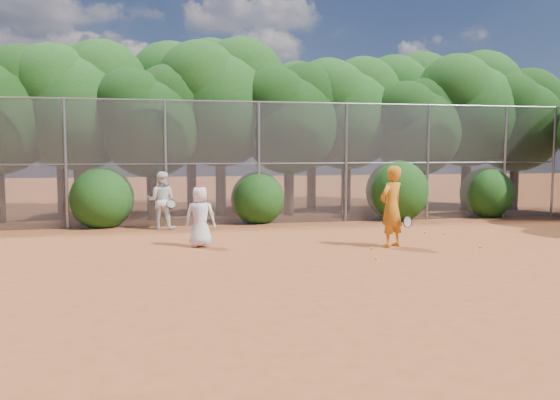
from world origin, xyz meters
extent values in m
plane|color=#944721|center=(0.00, 0.00, 0.00)|extent=(80.00, 80.00, 0.00)
cylinder|color=gray|center=(-7.00, 6.00, 2.00)|extent=(0.09, 0.09, 4.00)
cylinder|color=gray|center=(-4.00, 6.00, 2.00)|extent=(0.09, 0.09, 4.00)
cylinder|color=gray|center=(-1.00, 6.00, 2.00)|extent=(0.09, 0.09, 4.00)
cylinder|color=gray|center=(2.00, 6.00, 2.00)|extent=(0.09, 0.09, 4.00)
cylinder|color=gray|center=(5.00, 6.00, 2.00)|extent=(0.09, 0.09, 4.00)
cylinder|color=gray|center=(8.00, 6.00, 2.00)|extent=(0.09, 0.09, 4.00)
cylinder|color=gray|center=(0.00, 6.00, 4.00)|extent=(20.00, 0.05, 0.05)
cylinder|color=gray|center=(0.00, 6.00, 2.00)|extent=(20.00, 0.04, 0.04)
cube|color=slate|center=(0.00, 6.00, 2.00)|extent=(20.00, 0.02, 4.00)
cylinder|color=gray|center=(10.00, 6.00, 2.00)|extent=(0.09, 0.09, 4.00)
sphere|color=black|center=(-8.74, 8.38, 4.47)|extent=(3.05, 3.05, 3.05)
cylinder|color=black|center=(-7.00, 8.50, 1.26)|extent=(0.38, 0.38, 2.52)
sphere|color=#154210|center=(-7.00, 8.50, 3.73)|extent=(4.03, 4.03, 4.03)
sphere|color=#154210|center=(-6.19, 8.90, 4.74)|extent=(3.23, 3.23, 3.23)
sphere|color=#154210|center=(-7.71, 8.20, 4.54)|extent=(3.02, 3.02, 3.02)
cylinder|color=black|center=(-4.50, 7.80, 1.08)|extent=(0.36, 0.36, 2.17)
sphere|color=black|center=(-4.50, 7.80, 3.21)|extent=(3.47, 3.47, 3.47)
sphere|color=black|center=(-3.81, 8.15, 4.08)|extent=(2.78, 2.78, 2.78)
sphere|color=black|center=(-5.11, 7.54, 3.91)|extent=(2.60, 2.60, 2.60)
cylinder|color=black|center=(-2.00, 8.80, 1.33)|extent=(0.39, 0.39, 2.66)
sphere|color=#154210|center=(-2.00, 8.80, 3.94)|extent=(4.26, 4.26, 4.26)
sphere|color=#154210|center=(-1.15, 9.23, 5.00)|extent=(3.40, 3.40, 3.40)
sphere|color=#154210|center=(-2.74, 8.48, 4.79)|extent=(3.19, 3.19, 3.19)
cylinder|color=black|center=(0.50, 8.20, 1.14)|extent=(0.37, 0.37, 2.27)
sphere|color=black|center=(0.50, 8.20, 3.37)|extent=(3.64, 3.64, 3.64)
sphere|color=black|center=(1.23, 8.56, 4.28)|extent=(2.91, 2.91, 2.91)
sphere|color=black|center=(-0.14, 7.93, 4.10)|extent=(2.73, 2.73, 2.73)
cylinder|color=black|center=(3.00, 9.00, 1.22)|extent=(0.38, 0.38, 2.45)
sphere|color=#154210|center=(3.00, 9.00, 3.63)|extent=(3.92, 3.92, 3.92)
sphere|color=#154210|center=(3.78, 9.39, 4.61)|extent=(3.14, 3.14, 3.14)
sphere|color=#154210|center=(2.31, 8.71, 4.41)|extent=(2.94, 2.94, 2.94)
cylinder|color=black|center=(5.50, 8.00, 1.05)|extent=(0.36, 0.36, 2.10)
sphere|color=black|center=(5.50, 8.00, 3.11)|extent=(3.36, 3.36, 3.36)
sphere|color=black|center=(6.17, 8.34, 3.95)|extent=(2.69, 2.69, 2.69)
sphere|color=black|center=(4.91, 7.75, 3.78)|extent=(2.52, 2.52, 2.52)
cylinder|color=black|center=(8.00, 8.60, 1.29)|extent=(0.39, 0.39, 2.59)
sphere|color=#154210|center=(8.00, 8.60, 3.83)|extent=(4.14, 4.14, 4.14)
sphere|color=#154210|center=(8.83, 9.01, 4.87)|extent=(3.32, 3.32, 3.32)
sphere|color=#154210|center=(7.27, 8.29, 4.66)|extent=(3.11, 3.11, 3.11)
cylinder|color=black|center=(10.00, 8.30, 1.15)|extent=(0.37, 0.37, 2.31)
sphere|color=black|center=(10.00, 8.30, 3.42)|extent=(3.70, 3.70, 3.70)
sphere|color=black|center=(10.74, 8.67, 4.34)|extent=(2.96, 2.96, 2.96)
sphere|color=black|center=(9.35, 8.02, 4.16)|extent=(2.77, 2.77, 2.77)
cylinder|color=black|center=(-8.00, 10.80, 1.31)|extent=(0.39, 0.39, 2.62)
sphere|color=#154210|center=(-8.00, 10.80, 3.88)|extent=(4.20, 4.20, 4.20)
sphere|color=#154210|center=(-7.16, 11.22, 4.94)|extent=(3.36, 3.36, 3.36)
sphere|color=#154210|center=(-8.73, 10.49, 4.72)|extent=(3.15, 3.15, 3.15)
cylinder|color=black|center=(-3.00, 11.00, 1.40)|extent=(0.40, 0.40, 2.80)
sphere|color=#154210|center=(-3.00, 11.00, 4.14)|extent=(4.48, 4.48, 4.48)
sphere|color=#154210|center=(-2.10, 11.45, 5.26)|extent=(3.58, 3.58, 3.58)
sphere|color=#154210|center=(-3.78, 10.66, 5.04)|extent=(3.36, 3.36, 3.36)
cylinder|color=black|center=(2.00, 10.60, 1.26)|extent=(0.38, 0.38, 2.52)
sphere|color=#154210|center=(2.00, 10.60, 3.73)|extent=(4.03, 4.03, 4.03)
sphere|color=#154210|center=(2.81, 11.00, 4.74)|extent=(3.23, 3.23, 3.23)
sphere|color=#154210|center=(1.29, 10.30, 4.54)|extent=(3.02, 3.02, 3.02)
cylinder|color=black|center=(6.50, 11.20, 1.36)|extent=(0.40, 0.40, 2.73)
sphere|color=#154210|center=(6.50, 11.20, 4.04)|extent=(4.37, 4.37, 4.37)
sphere|color=#154210|center=(7.37, 11.64, 5.13)|extent=(3.49, 3.49, 3.49)
sphere|color=#154210|center=(5.74, 10.87, 4.91)|extent=(3.28, 3.28, 3.28)
sphere|color=#154210|center=(-6.00, 6.30, 1.00)|extent=(2.00, 2.00, 2.00)
sphere|color=#154210|center=(-1.00, 6.30, 0.90)|extent=(1.80, 1.80, 1.80)
sphere|color=#154210|center=(4.00, 6.30, 1.10)|extent=(2.20, 2.20, 2.20)
sphere|color=#154210|center=(7.50, 6.30, 0.95)|extent=(1.90, 1.90, 1.90)
imported|color=#C77317|center=(1.54, 1.00, 1.02)|extent=(0.89, 0.79, 2.04)
torus|color=black|center=(1.89, 0.80, 0.65)|extent=(0.30, 0.15, 0.30)
cylinder|color=black|center=(1.82, 1.01, 0.63)|extent=(0.13, 0.28, 0.06)
imported|color=white|center=(-3.15, 1.98, 0.77)|extent=(0.83, 0.62, 1.54)
ellipsoid|color=#A42517|center=(-3.15, 1.98, 1.50)|extent=(0.22, 0.22, 0.13)
sphere|color=#B2D226|center=(-2.85, 1.78, 0.85)|extent=(0.07, 0.07, 0.07)
imported|color=white|center=(-4.15, 5.40, 0.89)|extent=(0.99, 0.84, 1.78)
torus|color=black|center=(-3.85, 5.10, 0.80)|extent=(0.33, 0.23, 0.27)
cylinder|color=black|center=(-3.88, 5.28, 0.68)|extent=(0.07, 0.25, 0.18)
sphere|color=#B2D226|center=(3.42, 2.91, 0.03)|extent=(0.07, 0.07, 0.07)
sphere|color=#B2D226|center=(0.95, 0.76, 0.03)|extent=(0.07, 0.07, 0.07)
sphere|color=#B2D226|center=(3.65, 0.40, 0.03)|extent=(0.07, 0.07, 0.07)
sphere|color=#B2D226|center=(0.57, -0.47, 0.03)|extent=(0.07, 0.07, 0.07)
sphere|color=#B2D226|center=(3.87, 2.62, 0.03)|extent=(0.07, 0.07, 0.07)
camera|label=1|loc=(-3.89, -11.72, 2.41)|focal=35.00mm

